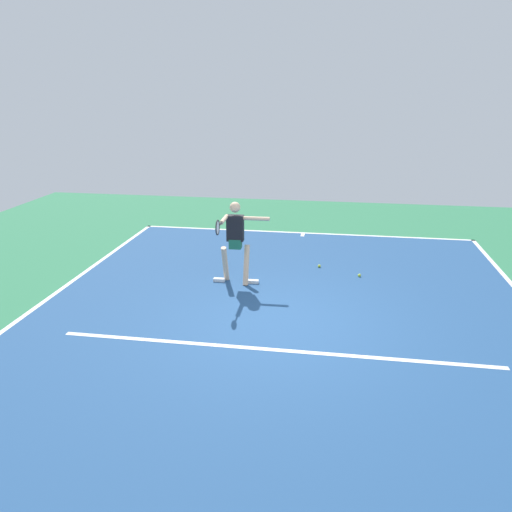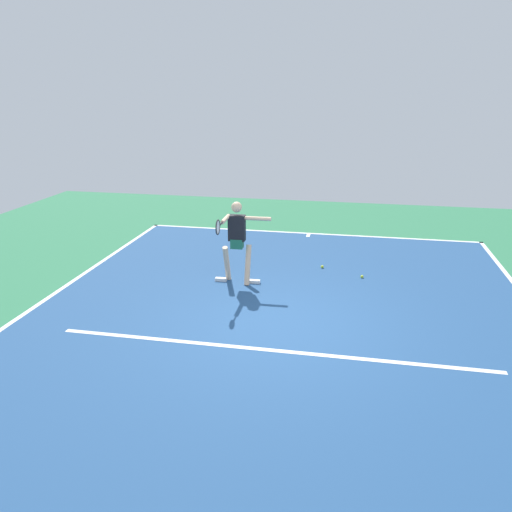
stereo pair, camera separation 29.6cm
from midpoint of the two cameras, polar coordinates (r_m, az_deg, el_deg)
ground_plane at (r=8.73m, az=1.80°, el=-7.61°), size 20.07×20.07×0.00m
court_surface at (r=8.73m, az=1.80°, el=-7.59°), size 9.21×11.57×0.00m
court_line_baseline_near at (r=14.08m, az=4.82°, el=2.65°), size 9.21×0.10×0.01m
court_line_sideline_right at (r=10.28m, az=-24.36°, el=-5.15°), size 0.10×11.57×0.01m
court_line_service at (r=7.87m, az=0.88°, el=-10.68°), size 6.91×0.10×0.01m
court_line_centre_mark at (r=13.89m, az=4.75°, el=2.43°), size 0.10×0.30×0.01m
tennis_player at (r=10.11m, az=-3.22°, el=2.09°), size 1.18×1.23×1.74m
tennis_ball_far_corner at (r=10.95m, az=10.99°, el=-2.19°), size 0.07×0.07×0.07m
tennis_ball_near_service_line at (r=11.38m, az=6.52°, el=-1.15°), size 0.07×0.07×0.07m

